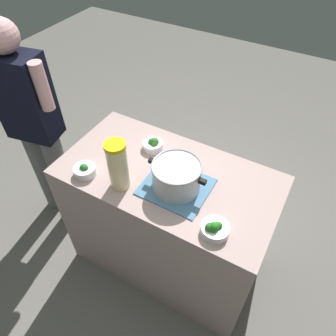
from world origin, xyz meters
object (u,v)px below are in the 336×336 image
Objects in this scene: broccoli_bowl_front at (153,144)px; broccoli_bowl_center at (85,170)px; lemonade_pitcher at (118,165)px; broccoli_bowl_back at (214,229)px; cooking_pot at (176,176)px; person_cook at (35,127)px.

broccoli_bowl_front reaches higher than broccoli_bowl_center.
lemonade_pitcher is 2.16× the size of broccoli_bowl_back.
lemonade_pitcher is at bearing -171.59° from broccoli_bowl_center.
cooking_pot reaches higher than broccoli_bowl_back.
person_cook reaches higher than lemonade_pitcher.
cooking_pot is 0.53m from broccoli_bowl_center.
cooking_pot is at bearing -161.48° from broccoli_bowl_center.
lemonade_pitcher reaches higher than broccoli_bowl_front.
cooking_pot is 0.21× the size of person_cook.
cooking_pot is at bearing -29.11° from broccoli_bowl_back.
broccoli_bowl_center is at bearing 162.10° from person_cook.
lemonade_pitcher is 2.36× the size of broccoli_bowl_center.
broccoli_bowl_front is at bearing -120.47° from broccoli_bowl_center.
broccoli_bowl_center is 0.08× the size of person_cook.
lemonade_pitcher is at bearing 168.73° from person_cook.
cooking_pot is 0.31m from lemonade_pitcher.
broccoli_bowl_front is (0.00, -0.34, -0.12)m from lemonade_pitcher.
broccoli_bowl_center is at bearing 8.41° from lemonade_pitcher.
person_cook reaches higher than broccoli_bowl_back.
cooking_pot is at bearing 142.78° from broccoli_bowl_front.
broccoli_bowl_front is 0.86m from person_cook.
broccoli_bowl_center is (0.22, 0.03, -0.12)m from lemonade_pitcher.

